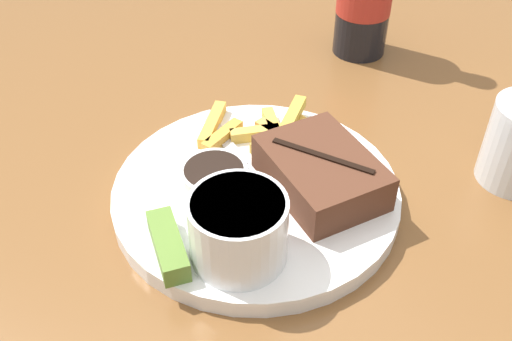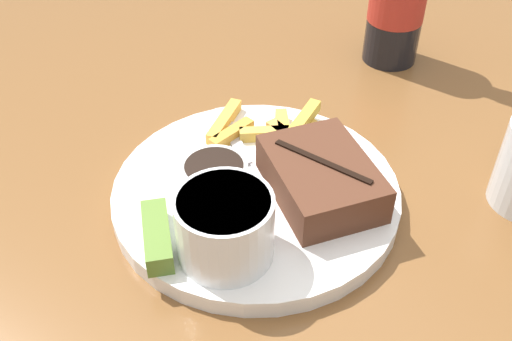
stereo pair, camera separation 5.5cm
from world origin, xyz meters
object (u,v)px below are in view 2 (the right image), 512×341
at_px(dinner_plate, 256,193).
at_px(coleslaw_cup, 225,224).
at_px(steak_portion, 321,178).
at_px(fork_utensil, 235,141).
at_px(dipping_sauce_cup, 214,174).
at_px(pickle_spear, 157,236).

height_order(dinner_plate, coleslaw_cup, coleslaw_cup).
distance_m(steak_portion, fork_utensil, 0.11).
height_order(dipping_sauce_cup, pickle_spear, dipping_sauce_cup).
bearing_deg(dipping_sauce_cup, dinner_plate, 57.42).
distance_m(dinner_plate, dipping_sauce_cup, 0.05).
bearing_deg(steak_portion, coleslaw_cup, -79.04).
bearing_deg(fork_utensil, dinner_plate, 0.00).
relative_size(coleslaw_cup, dipping_sauce_cup, 1.29).
distance_m(steak_portion, dipping_sauce_cup, 0.10).
xyz_separation_m(coleslaw_cup, fork_utensil, (-0.13, 0.08, -0.03)).
bearing_deg(steak_portion, pickle_spear, -95.44).
relative_size(steak_portion, fork_utensil, 0.97).
bearing_deg(coleslaw_cup, steak_portion, 100.96).
height_order(steak_portion, fork_utensil, steak_portion).
bearing_deg(steak_portion, dinner_plate, -127.98).
distance_m(dinner_plate, steak_portion, 0.07).
relative_size(pickle_spear, fork_utensil, 0.56).
xyz_separation_m(dipping_sauce_cup, pickle_spear, (0.04, -0.08, -0.00)).
bearing_deg(dipping_sauce_cup, fork_utensil, 135.24).
bearing_deg(fork_utensil, dipping_sauce_cup, -32.57).
relative_size(steak_portion, pickle_spear, 1.73).
xyz_separation_m(steak_portion, pickle_spear, (-0.01, -0.16, -0.01)).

